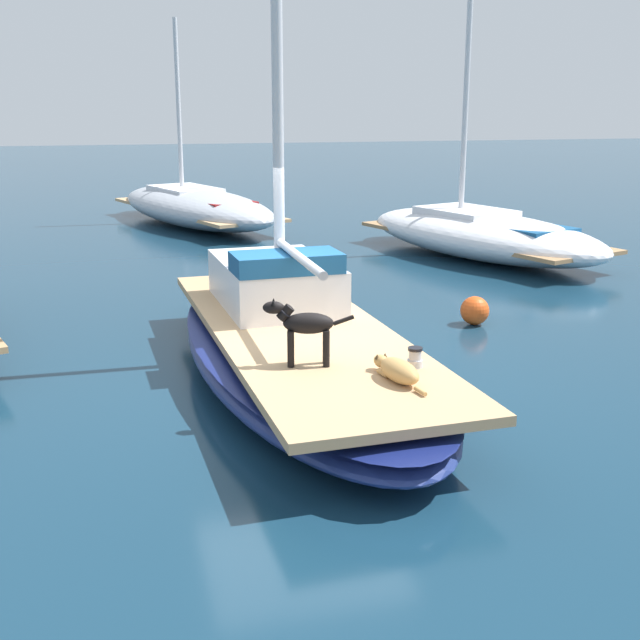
{
  "coord_description": "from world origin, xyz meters",
  "views": [
    {
      "loc": [
        -2.13,
        -9.14,
        3.28
      ],
      "look_at": [
        0.0,
        -1.0,
        1.01
      ],
      "focal_mm": 45.25,
      "sensor_mm": 36.0,
      "label": 1
    }
  ],
  "objects_px": {
    "sailboat_main": "(299,353)",
    "moored_boat_far_astern": "(195,206)",
    "mooring_buoy": "(475,311)",
    "dog_tan": "(398,370)",
    "moored_boat_starboard_side": "(481,233)",
    "dog_black": "(304,326)",
    "deck_winch": "(415,358)"
  },
  "relations": [
    {
      "from": "mooring_buoy",
      "to": "dog_black",
      "type": "bearing_deg",
      "value": -137.14
    },
    {
      "from": "moored_boat_starboard_side",
      "to": "deck_winch",
      "type": "bearing_deg",
      "value": -119.51
    },
    {
      "from": "dog_tan",
      "to": "sailboat_main",
      "type": "bearing_deg",
      "value": 102.81
    },
    {
      "from": "deck_winch",
      "to": "moored_boat_far_astern",
      "type": "bearing_deg",
      "value": 92.41
    },
    {
      "from": "dog_black",
      "to": "moored_boat_far_astern",
      "type": "bearing_deg",
      "value": 88.26
    },
    {
      "from": "dog_black",
      "to": "moored_boat_far_astern",
      "type": "xyz_separation_m",
      "value": [
        0.45,
        14.72,
        -0.54
      ]
    },
    {
      "from": "dog_tan",
      "to": "mooring_buoy",
      "type": "height_order",
      "value": "dog_tan"
    },
    {
      "from": "deck_winch",
      "to": "moored_boat_far_astern",
      "type": "relative_size",
      "value": 0.03
    },
    {
      "from": "deck_winch",
      "to": "moored_boat_far_astern",
      "type": "height_order",
      "value": "moored_boat_far_astern"
    },
    {
      "from": "dog_tan",
      "to": "moored_boat_far_astern",
      "type": "xyz_separation_m",
      "value": [
        -0.32,
        15.43,
        -0.23
      ]
    },
    {
      "from": "sailboat_main",
      "to": "moored_boat_starboard_side",
      "type": "xyz_separation_m",
      "value": [
        5.74,
        6.94,
        0.19
      ]
    },
    {
      "from": "sailboat_main",
      "to": "dog_tan",
      "type": "bearing_deg",
      "value": -77.19
    },
    {
      "from": "moored_boat_far_astern",
      "to": "dog_tan",
      "type": "bearing_deg",
      "value": -88.81
    },
    {
      "from": "dog_tan",
      "to": "moored_boat_starboard_side",
      "type": "relative_size",
      "value": 0.13
    },
    {
      "from": "dog_black",
      "to": "deck_winch",
      "type": "height_order",
      "value": "dog_black"
    },
    {
      "from": "moored_boat_far_astern",
      "to": "sailboat_main",
      "type": "bearing_deg",
      "value": -90.71
    },
    {
      "from": "sailboat_main",
      "to": "dog_black",
      "type": "distance_m",
      "value": 1.64
    },
    {
      "from": "dog_tan",
      "to": "dog_black",
      "type": "bearing_deg",
      "value": 137.42
    },
    {
      "from": "deck_winch",
      "to": "moored_boat_far_astern",
      "type": "xyz_separation_m",
      "value": [
        -0.63,
        15.08,
        -0.22
      ]
    },
    {
      "from": "moored_boat_far_astern",
      "to": "moored_boat_starboard_side",
      "type": "xyz_separation_m",
      "value": [
        5.57,
        -6.36,
        -0.01
      ]
    },
    {
      "from": "dog_black",
      "to": "dog_tan",
      "type": "height_order",
      "value": "dog_black"
    },
    {
      "from": "dog_tan",
      "to": "mooring_buoy",
      "type": "distance_m",
      "value": 4.77
    },
    {
      "from": "deck_winch",
      "to": "moored_boat_far_astern",
      "type": "distance_m",
      "value": 15.1
    },
    {
      "from": "sailboat_main",
      "to": "dog_black",
      "type": "xyz_separation_m",
      "value": [
        -0.28,
        -1.43,
        0.75
      ]
    },
    {
      "from": "mooring_buoy",
      "to": "dog_tan",
      "type": "bearing_deg",
      "value": -124.49
    },
    {
      "from": "dog_black",
      "to": "deck_winch",
      "type": "bearing_deg",
      "value": -18.41
    },
    {
      "from": "deck_winch",
      "to": "mooring_buoy",
      "type": "bearing_deg",
      "value": 56.37
    },
    {
      "from": "sailboat_main",
      "to": "mooring_buoy",
      "type": "height_order",
      "value": "sailboat_main"
    },
    {
      "from": "moored_boat_starboard_side",
      "to": "mooring_buoy",
      "type": "distance_m",
      "value": 5.77
    },
    {
      "from": "sailboat_main",
      "to": "moored_boat_far_astern",
      "type": "distance_m",
      "value": 13.3
    },
    {
      "from": "moored_boat_starboard_side",
      "to": "sailboat_main",
      "type": "bearing_deg",
      "value": -129.59
    },
    {
      "from": "sailboat_main",
      "to": "dog_tan",
      "type": "height_order",
      "value": "dog_tan"
    }
  ]
}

